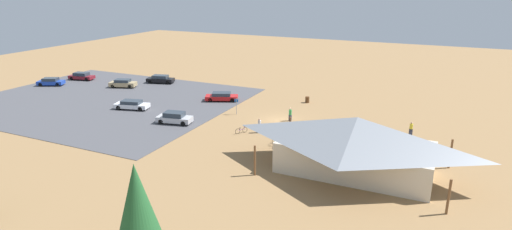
{
  "coord_description": "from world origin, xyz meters",
  "views": [
    {
      "loc": [
        -18.41,
        46.99,
        16.76
      ],
      "look_at": [
        2.13,
        2.53,
        1.2
      ],
      "focal_mm": 29.34,
      "sensor_mm": 36.0,
      "label": 1
    }
  ],
  "objects_px": {
    "lot_sign": "(236,104)",
    "bicycle_yellow_trailside": "(371,130)",
    "bike_pavilion": "(356,141)",
    "visitor_crossing_yard": "(259,125)",
    "bicycle_teal_yard_left": "(275,143)",
    "car_tan_inner_stall": "(123,83)",
    "bicycle_green_edge_south": "(382,138)",
    "pine_east": "(138,211)",
    "trash_bin": "(307,100)",
    "bicycle_silver_near_sign": "(354,124)",
    "bicycle_blue_mid_cluster": "(354,129)",
    "bicycle_orange_yard_center": "(274,131)",
    "visitor_at_bikes": "(411,129)",
    "car_silver_second_row": "(174,118)",
    "car_white_back_corner": "(132,105)",
    "car_blue_by_curb": "(51,82)",
    "car_maroon_near_entry": "(82,76)",
    "car_black_far_end": "(160,79)",
    "visitor_near_lot": "(290,114)",
    "car_red_front_row": "(222,97)",
    "bicycle_purple_near_porch": "(241,130)"
  },
  "relations": [
    {
      "from": "visitor_at_bikes",
      "to": "trash_bin",
      "type": "bearing_deg",
      "value": -29.3
    },
    {
      "from": "car_maroon_near_entry",
      "to": "car_black_far_end",
      "type": "relative_size",
      "value": 0.95
    },
    {
      "from": "bicycle_green_edge_south",
      "to": "pine_east",
      "type": "bearing_deg",
      "value": 75.01
    },
    {
      "from": "car_blue_by_curb",
      "to": "visitor_at_bikes",
      "type": "distance_m",
      "value": 57.88
    },
    {
      "from": "trash_bin",
      "to": "bicycle_purple_near_porch",
      "type": "distance_m",
      "value": 15.91
    },
    {
      "from": "bicycle_blue_mid_cluster",
      "to": "visitor_near_lot",
      "type": "distance_m",
      "value": 8.37
    },
    {
      "from": "trash_bin",
      "to": "bicycle_silver_near_sign",
      "type": "xyz_separation_m",
      "value": [
        -8.52,
        7.78,
        -0.08
      ]
    },
    {
      "from": "bicycle_teal_yard_left",
      "to": "car_tan_inner_stall",
      "type": "bearing_deg",
      "value": -22.54
    },
    {
      "from": "bicycle_silver_near_sign",
      "to": "visitor_near_lot",
      "type": "bearing_deg",
      "value": 8.61
    },
    {
      "from": "trash_bin",
      "to": "car_silver_second_row",
      "type": "bearing_deg",
      "value": 53.13
    },
    {
      "from": "bike_pavilion",
      "to": "car_silver_second_row",
      "type": "xyz_separation_m",
      "value": [
        23.22,
        -4.49,
        -2.24
      ]
    },
    {
      "from": "bicycle_teal_yard_left",
      "to": "visitor_near_lot",
      "type": "height_order",
      "value": "visitor_near_lot"
    },
    {
      "from": "bicycle_teal_yard_left",
      "to": "visitor_crossing_yard",
      "type": "relative_size",
      "value": 0.74
    },
    {
      "from": "trash_bin",
      "to": "bicycle_silver_near_sign",
      "type": "height_order",
      "value": "trash_bin"
    },
    {
      "from": "car_blue_by_curb",
      "to": "bicycle_yellow_trailside",
      "type": "bearing_deg",
      "value": 179.21
    },
    {
      "from": "lot_sign",
      "to": "visitor_near_lot",
      "type": "relative_size",
      "value": 1.28
    },
    {
      "from": "lot_sign",
      "to": "bicycle_orange_yard_center",
      "type": "relative_size",
      "value": 1.28
    },
    {
      "from": "pine_east",
      "to": "car_tan_inner_stall",
      "type": "relative_size",
      "value": 1.75
    },
    {
      "from": "car_maroon_near_entry",
      "to": "car_tan_inner_stall",
      "type": "height_order",
      "value": "car_tan_inner_stall"
    },
    {
      "from": "lot_sign",
      "to": "bicycle_yellow_trailside",
      "type": "relative_size",
      "value": 1.37
    },
    {
      "from": "car_silver_second_row",
      "to": "visitor_near_lot",
      "type": "distance_m",
      "value": 14.49
    },
    {
      "from": "pine_east",
      "to": "visitor_crossing_yard",
      "type": "height_order",
      "value": "pine_east"
    },
    {
      "from": "bicycle_yellow_trailside",
      "to": "bicycle_blue_mid_cluster",
      "type": "height_order",
      "value": "bicycle_blue_mid_cluster"
    },
    {
      "from": "bicycle_silver_near_sign",
      "to": "visitor_at_bikes",
      "type": "distance_m",
      "value": 6.61
    },
    {
      "from": "bicycle_green_edge_south",
      "to": "bicycle_teal_yard_left",
      "type": "xyz_separation_m",
      "value": [
        10.07,
        6.4,
        0.04
      ]
    },
    {
      "from": "car_red_front_row",
      "to": "bike_pavilion",
      "type": "bearing_deg",
      "value": 145.18
    },
    {
      "from": "bicycle_teal_yard_left",
      "to": "trash_bin",
      "type": "bearing_deg",
      "value": -82.73
    },
    {
      "from": "visitor_crossing_yard",
      "to": "bike_pavilion",
      "type": "bearing_deg",
      "value": 154.3
    },
    {
      "from": "visitor_at_bikes",
      "to": "visitor_near_lot",
      "type": "relative_size",
      "value": 1.01
    },
    {
      "from": "bike_pavilion",
      "to": "lot_sign",
      "type": "height_order",
      "value": "bike_pavilion"
    },
    {
      "from": "bike_pavilion",
      "to": "visitor_crossing_yard",
      "type": "height_order",
      "value": "bike_pavilion"
    },
    {
      "from": "bike_pavilion",
      "to": "bicycle_silver_near_sign",
      "type": "distance_m",
      "value": 13.26
    },
    {
      "from": "visitor_crossing_yard",
      "to": "visitor_near_lot",
      "type": "xyz_separation_m",
      "value": [
        -1.74,
        -5.6,
        -0.0
      ]
    },
    {
      "from": "bike_pavilion",
      "to": "bicycle_blue_mid_cluster",
      "type": "xyz_separation_m",
      "value": [
        2.24,
        -10.72,
        -2.65
      ]
    },
    {
      "from": "bicycle_orange_yard_center",
      "to": "visitor_crossing_yard",
      "type": "bearing_deg",
      "value": 4.75
    },
    {
      "from": "pine_east",
      "to": "car_maroon_near_entry",
      "type": "bearing_deg",
      "value": -40.34
    },
    {
      "from": "car_white_back_corner",
      "to": "visitor_crossing_yard",
      "type": "xyz_separation_m",
      "value": [
        -19.89,
        1.18,
        0.23
      ]
    },
    {
      "from": "bicycle_blue_mid_cluster",
      "to": "car_tan_inner_stall",
      "type": "bearing_deg",
      "value": -8.1
    },
    {
      "from": "bicycle_blue_mid_cluster",
      "to": "car_black_far_end",
      "type": "bearing_deg",
      "value": -16.74
    },
    {
      "from": "visitor_near_lot",
      "to": "bicycle_orange_yard_center",
      "type": "bearing_deg",
      "value": 90.3
    },
    {
      "from": "car_white_back_corner",
      "to": "visitor_at_bikes",
      "type": "height_order",
      "value": "visitor_at_bikes"
    },
    {
      "from": "bicycle_blue_mid_cluster",
      "to": "bicycle_green_edge_south",
      "type": "bearing_deg",
      "value": 153.63
    },
    {
      "from": "bicycle_yellow_trailside",
      "to": "pine_east",
      "type": "bearing_deg",
      "value": 78.74
    },
    {
      "from": "bicycle_blue_mid_cluster",
      "to": "bicycle_yellow_trailside",
      "type": "bearing_deg",
      "value": -156.58
    },
    {
      "from": "car_silver_second_row",
      "to": "visitor_at_bikes",
      "type": "distance_m",
      "value": 28.11
    },
    {
      "from": "trash_bin",
      "to": "bicycle_green_edge_south",
      "type": "bearing_deg",
      "value": 137.18
    },
    {
      "from": "car_white_back_corner",
      "to": "car_blue_by_curb",
      "type": "bearing_deg",
      "value": -13.23
    },
    {
      "from": "bicycle_orange_yard_center",
      "to": "bicycle_blue_mid_cluster",
      "type": "height_order",
      "value": "bicycle_orange_yard_center"
    },
    {
      "from": "trash_bin",
      "to": "bicycle_orange_yard_center",
      "type": "xyz_separation_m",
      "value": [
        -0.69,
        14.43,
        -0.06
      ]
    },
    {
      "from": "bicycle_orange_yard_center",
      "to": "visitor_at_bikes",
      "type": "bearing_deg",
      "value": -157.47
    }
  ]
}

